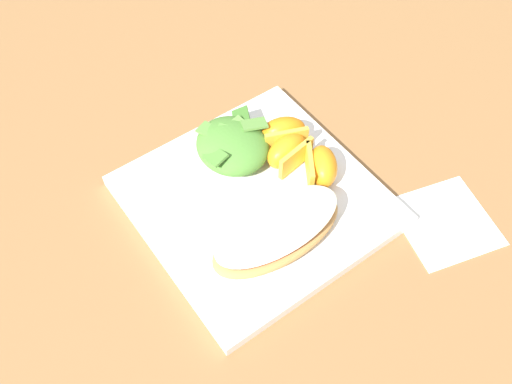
{
  "coord_description": "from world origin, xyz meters",
  "views": [
    {
      "loc": [
        -0.33,
        0.24,
        0.59
      ],
      "look_at": [
        0.0,
        0.0,
        0.03
      ],
      "focal_mm": 39.75,
      "sensor_mm": 36.0,
      "label": 1
    }
  ],
  "objects_px": {
    "orange_wedge_front": "(321,166)",
    "orange_wedge_rear": "(283,132)",
    "cheesy_pizza_bread": "(277,231)",
    "green_salad_pile": "(232,145)",
    "white_plate": "(256,200)",
    "orange_wedge_middle": "(288,152)",
    "paper_napkin": "(445,222)"
  },
  "relations": [
    {
      "from": "green_salad_pile",
      "to": "orange_wedge_front",
      "type": "distance_m",
      "value": 0.12
    },
    {
      "from": "orange_wedge_front",
      "to": "white_plate",
      "type": "bearing_deg",
      "value": 75.45
    },
    {
      "from": "orange_wedge_middle",
      "to": "white_plate",
      "type": "bearing_deg",
      "value": 108.13
    },
    {
      "from": "green_salad_pile",
      "to": "orange_wedge_rear",
      "type": "relative_size",
      "value": 1.45
    },
    {
      "from": "green_salad_pile",
      "to": "orange_wedge_middle",
      "type": "bearing_deg",
      "value": -134.63
    },
    {
      "from": "orange_wedge_front",
      "to": "cheesy_pizza_bread",
      "type": "bearing_deg",
      "value": 112.71
    },
    {
      "from": "paper_napkin",
      "to": "orange_wedge_middle",
      "type": "bearing_deg",
      "value": 30.58
    },
    {
      "from": "green_salad_pile",
      "to": "orange_wedge_rear",
      "type": "xyz_separation_m",
      "value": [
        -0.02,
        -0.07,
        -0.0
      ]
    },
    {
      "from": "cheesy_pizza_bread",
      "to": "green_salad_pile",
      "type": "bearing_deg",
      "value": -13.09
    },
    {
      "from": "orange_wedge_rear",
      "to": "paper_napkin",
      "type": "xyz_separation_m",
      "value": [
        -0.21,
        -0.09,
        -0.03
      ]
    },
    {
      "from": "green_salad_pile",
      "to": "paper_napkin",
      "type": "distance_m",
      "value": 0.28
    },
    {
      "from": "cheesy_pizza_bread",
      "to": "orange_wedge_middle",
      "type": "bearing_deg",
      "value": -43.87
    },
    {
      "from": "cheesy_pizza_bread",
      "to": "orange_wedge_front",
      "type": "xyz_separation_m",
      "value": [
        0.04,
        -0.1,
        0.0
      ]
    },
    {
      "from": "orange_wedge_middle",
      "to": "paper_napkin",
      "type": "bearing_deg",
      "value": -149.42
    },
    {
      "from": "orange_wedge_front",
      "to": "paper_napkin",
      "type": "bearing_deg",
      "value": -147.35
    },
    {
      "from": "cheesy_pizza_bread",
      "to": "orange_wedge_rear",
      "type": "distance_m",
      "value": 0.15
    },
    {
      "from": "white_plate",
      "to": "cheesy_pizza_bread",
      "type": "height_order",
      "value": "cheesy_pizza_bread"
    },
    {
      "from": "green_salad_pile",
      "to": "paper_napkin",
      "type": "relative_size",
      "value": 0.91
    },
    {
      "from": "green_salad_pile",
      "to": "paper_napkin",
      "type": "xyz_separation_m",
      "value": [
        -0.23,
        -0.16,
        -0.03
      ]
    },
    {
      "from": "cheesy_pizza_bread",
      "to": "green_salad_pile",
      "type": "distance_m",
      "value": 0.14
    },
    {
      "from": "cheesy_pizza_bread",
      "to": "orange_wedge_front",
      "type": "relative_size",
      "value": 2.45
    },
    {
      "from": "green_salad_pile",
      "to": "orange_wedge_rear",
      "type": "bearing_deg",
      "value": -107.65
    },
    {
      "from": "paper_napkin",
      "to": "orange_wedge_front",
      "type": "bearing_deg",
      "value": 32.65
    },
    {
      "from": "orange_wedge_front",
      "to": "orange_wedge_rear",
      "type": "bearing_deg",
      "value": 2.65
    },
    {
      "from": "green_salad_pile",
      "to": "orange_wedge_middle",
      "type": "distance_m",
      "value": 0.07
    },
    {
      "from": "white_plate",
      "to": "orange_wedge_front",
      "type": "relative_size",
      "value": 4.01
    },
    {
      "from": "white_plate",
      "to": "paper_napkin",
      "type": "height_order",
      "value": "white_plate"
    },
    {
      "from": "cheesy_pizza_bread",
      "to": "orange_wedge_rear",
      "type": "bearing_deg",
      "value": -40.44
    },
    {
      "from": "paper_napkin",
      "to": "green_salad_pile",
      "type": "bearing_deg",
      "value": 34.31
    },
    {
      "from": "white_plate",
      "to": "paper_napkin",
      "type": "xyz_separation_m",
      "value": [
        -0.16,
        -0.17,
        -0.01
      ]
    },
    {
      "from": "green_salad_pile",
      "to": "paper_napkin",
      "type": "height_order",
      "value": "green_salad_pile"
    },
    {
      "from": "orange_wedge_middle",
      "to": "cheesy_pizza_bread",
      "type": "bearing_deg",
      "value": 136.13
    }
  ]
}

